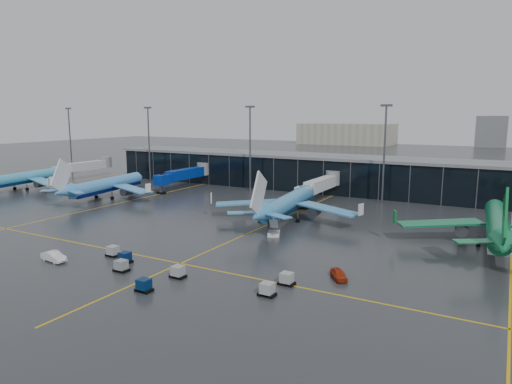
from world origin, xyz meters
The scene contains 14 objects.
ground centered at (0.00, 0.00, 0.00)m, with size 600.00×600.00×0.00m, color #282B2D.
terminal_pier centered at (0.00, 62.00, 5.42)m, with size 142.00×17.00×10.70m.
jet_bridges centered at (-35.00, 42.99, 4.55)m, with size 94.00×27.50×7.20m.
flood_masts centered at (5.00, 50.00, 13.81)m, with size 203.00×0.50×25.50m.
distant_hangars centered at (49.94, 270.08, 8.79)m, with size 260.00×71.00×22.00m.
taxi_lines centered at (10.00, 10.61, 0.01)m, with size 220.00×120.00×0.02m.
airliner_klm_west centered at (-77.32, 18.24, 5.66)m, with size 32.35×36.84×11.32m, color #3EA1CE, non-canonical shape.
airliner_arkefly centered at (-43.40, 20.20, 5.87)m, with size 33.54×38.20×11.74m, color #4391DD, non-canonical shape.
airliner_klm_near centered at (11.71, 20.83, 6.05)m, with size 34.60×39.40×12.11m, color #3B89C2, non-canonical shape.
airliner_aer_lingus centered at (52.46, 20.35, 6.15)m, with size 35.13×40.01×12.30m, color #0C6C3D, non-canonical shape.
baggage_carts centered at (12.49, -19.93, 0.76)m, with size 32.53×12.82×1.70m.
mobile_airstair centered at (15.09, 6.99, 0.77)m, with size 3.27×3.80×3.45m.
service_van_red centered at (33.75, -9.41, 0.71)m, with size 1.67×4.15×1.41m, color #9E280C.
service_van_white centered at (-8.13, -23.93, 0.81)m, with size 1.71×4.91×1.62m, color silver.
Camera 1 is at (53.61, -68.64, 22.92)m, focal length 32.00 mm.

